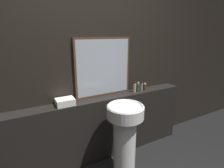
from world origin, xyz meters
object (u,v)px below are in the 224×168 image
Objects in this scene: conditioner_bottle at (138,87)px; lotion_bottle at (141,87)px; pedestal_sink at (125,134)px; towel_stack at (65,102)px; body_wash_bottle at (145,87)px; shampoo_bottle at (135,87)px; mirror at (103,67)px.

conditioner_bottle and lotion_bottle have the same top height.
pedestal_sink is 0.81m from towel_stack.
body_wash_bottle is (1.20, 0.00, 0.01)m from towel_stack.
body_wash_bottle is (0.19, 0.00, -0.02)m from shampoo_bottle.
pedestal_sink is 8.76× the size of body_wash_bottle.
shampoo_bottle is (1.01, 0.00, 0.03)m from towel_stack.
shampoo_bottle reaches higher than pedestal_sink.
conditioner_bottle is at bearing 180.00° from body_wash_bottle.
shampoo_bottle reaches higher than body_wash_bottle.
shampoo_bottle is 0.06m from conditioner_bottle.
towel_stack is (-0.55, -0.09, -0.35)m from mirror.
lotion_bottle is (1.13, 0.00, 0.02)m from towel_stack.
shampoo_bottle is 1.47× the size of body_wash_bottle.
body_wash_bottle is at bearing 34.64° from pedestal_sink.
towel_stack is 1.07m from conditioner_bottle.
shampoo_bottle is at bearing -180.00° from lotion_bottle.
conditioner_bottle is (0.49, 0.43, 0.40)m from pedestal_sink.
mirror is 3.68× the size of towel_stack.
towel_stack is at bearing -171.17° from mirror.
conditioner_bottle is at bearing 0.00° from shampoo_bottle.
mirror reaches higher than lotion_bottle.
mirror is 7.48× the size of body_wash_bottle.
mirror is 5.80× the size of lotion_bottle.
lotion_bottle is at bearing -8.42° from mirror.
conditioner_bottle is at bearing 0.00° from towel_stack.
conditioner_bottle is at bearing 180.00° from lotion_bottle.
conditioner_bottle reaches higher than pedestal_sink.
mirror is at bearing 92.80° from pedestal_sink.
towel_stack is 2.03× the size of body_wash_bottle.
lotion_bottle reaches higher than towel_stack.
conditioner_bottle is at bearing 40.91° from pedestal_sink.
shampoo_bottle is 0.12m from lotion_bottle.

